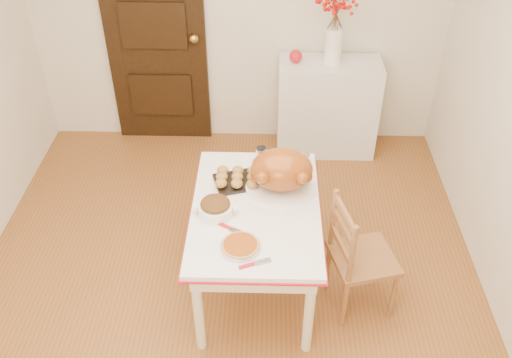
{
  "coord_description": "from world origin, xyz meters",
  "views": [
    {
      "loc": [
        0.26,
        -2.43,
        2.93
      ],
      "look_at": [
        0.2,
        0.18,
        0.88
      ],
      "focal_mm": 38.96,
      "sensor_mm": 36.0,
      "label": 1
    }
  ],
  "objects_px": {
    "kitchen_table": "(256,248)",
    "chair_oak": "(364,256)",
    "turkey_platter": "(282,172)",
    "pumpkin_pie": "(240,245)",
    "sideboard": "(327,108)"
  },
  "relations": [
    {
      "from": "pumpkin_pie",
      "to": "kitchen_table",
      "type": "bearing_deg",
      "value": 77.66
    },
    {
      "from": "sideboard",
      "to": "kitchen_table",
      "type": "distance_m",
      "value": 1.75
    },
    {
      "from": "kitchen_table",
      "to": "chair_oak",
      "type": "xyz_separation_m",
      "value": [
        0.67,
        -0.13,
        0.08
      ]
    },
    {
      "from": "chair_oak",
      "to": "turkey_platter",
      "type": "xyz_separation_m",
      "value": [
        -0.52,
        0.3,
        0.42
      ]
    },
    {
      "from": "kitchen_table",
      "to": "turkey_platter",
      "type": "distance_m",
      "value": 0.55
    },
    {
      "from": "sideboard",
      "to": "turkey_platter",
      "type": "height_order",
      "value": "turkey_platter"
    },
    {
      "from": "sideboard",
      "to": "turkey_platter",
      "type": "relative_size",
      "value": 1.9
    },
    {
      "from": "chair_oak",
      "to": "turkey_platter",
      "type": "distance_m",
      "value": 0.73
    },
    {
      "from": "turkey_platter",
      "to": "kitchen_table",
      "type": "bearing_deg",
      "value": -123.18
    },
    {
      "from": "kitchen_table",
      "to": "pumpkin_pie",
      "type": "bearing_deg",
      "value": -102.34
    },
    {
      "from": "pumpkin_pie",
      "to": "sideboard",
      "type": "bearing_deg",
      "value": 71.83
    },
    {
      "from": "kitchen_table",
      "to": "pumpkin_pie",
      "type": "height_order",
      "value": "pumpkin_pie"
    },
    {
      "from": "chair_oak",
      "to": "turkey_platter",
      "type": "relative_size",
      "value": 1.89
    },
    {
      "from": "chair_oak",
      "to": "turkey_platter",
      "type": "bearing_deg",
      "value": 45.28
    },
    {
      "from": "chair_oak",
      "to": "pumpkin_pie",
      "type": "relative_size",
      "value": 3.82
    }
  ]
}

